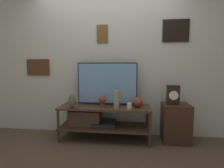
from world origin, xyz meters
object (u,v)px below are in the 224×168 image
at_px(vase_urn_stoneware, 72,101).
at_px(decorative_bust, 102,100).
at_px(television, 107,83).
at_px(vase_round_glass, 138,102).
at_px(mantel_clock, 173,95).
at_px(candle_jar, 129,106).
at_px(vase_tall_ceramic, 117,99).

relative_size(vase_urn_stoneware, decorative_bust, 1.20).
bearing_deg(television, vase_round_glass, -13.08).
xyz_separation_m(vase_urn_stoneware, mantel_clock, (1.58, 0.22, 0.09)).
relative_size(television, vase_round_glass, 6.39).
bearing_deg(candle_jar, vase_urn_stoneware, -177.54).
xyz_separation_m(television, mantel_clock, (1.06, -0.07, -0.16)).
height_order(television, decorative_bust, television).
xyz_separation_m(candle_jar, decorative_bust, (-0.43, 0.06, 0.07)).
bearing_deg(vase_urn_stoneware, mantel_clock, 7.83).
bearing_deg(vase_round_glass, vase_urn_stoneware, -170.51).
height_order(vase_urn_stoneware, candle_jar, vase_urn_stoneware).
xyz_separation_m(television, vase_round_glass, (0.51, -0.12, -0.29)).
bearing_deg(decorative_bust, vase_round_glass, 7.20).
xyz_separation_m(vase_round_glass, vase_urn_stoneware, (-1.03, -0.17, 0.04)).
distance_m(television, vase_tall_ceramic, 0.35).
relative_size(vase_tall_ceramic, candle_jar, 2.93).
height_order(vase_tall_ceramic, mantel_clock, mantel_clock).
bearing_deg(decorative_bust, vase_urn_stoneware, -167.76).
distance_m(vase_round_glass, vase_tall_ceramic, 0.35).
distance_m(vase_urn_stoneware, mantel_clock, 1.60).
relative_size(vase_urn_stoneware, mantel_clock, 0.76).
bearing_deg(television, vase_tall_ceramic, -49.14).
height_order(television, candle_jar, television).
bearing_deg(vase_round_glass, decorative_bust, -172.80).
bearing_deg(vase_tall_ceramic, vase_round_glass, 14.25).
xyz_separation_m(vase_urn_stoneware, candle_jar, (0.90, 0.04, -0.07)).
bearing_deg(decorative_bust, mantel_clock, 5.97).
distance_m(candle_jar, mantel_clock, 0.72).
distance_m(candle_jar, decorative_bust, 0.44).
height_order(vase_round_glass, mantel_clock, mantel_clock).
distance_m(vase_urn_stoneware, decorative_bust, 0.48).
distance_m(vase_tall_ceramic, candle_jar, 0.23).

